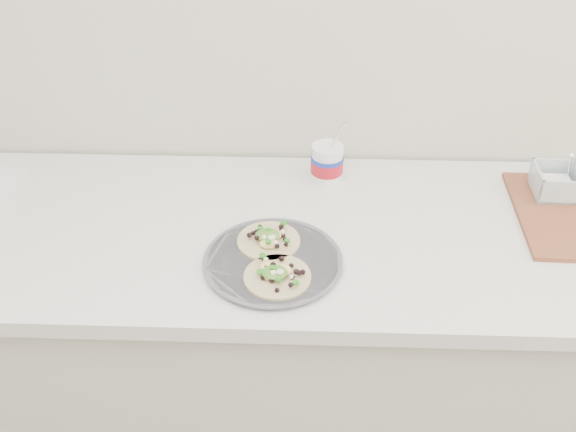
{
  "coord_description": "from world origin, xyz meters",
  "views": [
    {
      "loc": [
        0.07,
        0.19,
        1.82
      ],
      "look_at": [
        0.03,
        1.38,
        0.96
      ],
      "focal_mm": 40.0,
      "sensor_mm": 36.0,
      "label": 1
    }
  ],
  "objects": [
    {
      "name": "tub",
      "position": [
        0.12,
        1.63,
        0.96
      ],
      "size": [
        0.09,
        0.09,
        0.2
      ],
      "rotation": [
        0.0,
        0.0,
        -0.29
      ],
      "color": "white",
      "rests_on": "counter"
    },
    {
      "name": "taco_plate",
      "position": [
        -0.0,
        1.28,
        0.92
      ],
      "size": [
        0.31,
        0.31,
        0.04
      ],
      "rotation": [
        0.0,
        0.0,
        -0.06
      ],
      "color": "#56565D",
      "rests_on": "counter"
    },
    {
      "name": "counter",
      "position": [
        0.0,
        1.43,
        0.45
      ],
      "size": [
        2.44,
        0.66,
        0.9
      ],
      "color": "beige",
      "rests_on": "ground"
    }
  ]
}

